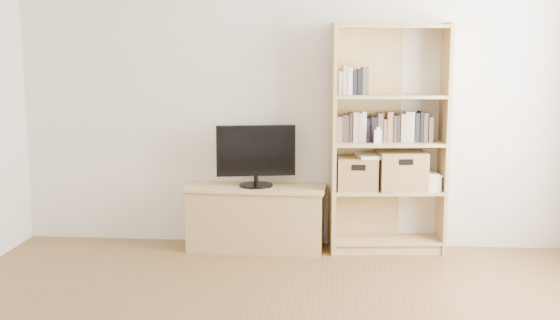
# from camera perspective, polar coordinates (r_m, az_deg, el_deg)

# --- Properties ---
(back_wall) EXTENTS (4.50, 0.02, 2.60)m
(back_wall) POSITION_cam_1_polar(r_m,az_deg,el_deg) (5.71, 0.97, 5.93)
(back_wall) COLOR white
(back_wall) RESTS_ON floor
(tv_stand) EXTENTS (1.09, 0.45, 0.49)m
(tv_stand) POSITION_cam_1_polar(r_m,az_deg,el_deg) (5.70, -1.95, -4.81)
(tv_stand) COLOR tan
(tv_stand) RESTS_ON floor
(bookshelf) EXTENTS (0.93, 0.41, 1.81)m
(bookshelf) POSITION_cam_1_polar(r_m,az_deg,el_deg) (5.59, 8.79, 1.69)
(bookshelf) COLOR tan
(bookshelf) RESTS_ON floor
(television) EXTENTS (0.63, 0.17, 0.49)m
(television) POSITION_cam_1_polar(r_m,az_deg,el_deg) (5.60, -1.98, 0.32)
(television) COLOR black
(television) RESTS_ON tv_stand
(books_row_mid) EXTENTS (0.90, 0.22, 0.24)m
(books_row_mid) POSITION_cam_1_polar(r_m,az_deg,el_deg) (5.60, 8.78, 2.72)
(books_row_mid) COLOR olive
(books_row_mid) RESTS_ON bookshelf
(books_row_upper) EXTENTS (0.38, 0.18, 0.19)m
(books_row_upper) POSITION_cam_1_polar(r_m,az_deg,el_deg) (5.54, 6.81, 6.32)
(books_row_upper) COLOR olive
(books_row_upper) RESTS_ON bookshelf
(baby_monitor) EXTENTS (0.06, 0.04, 0.11)m
(baby_monitor) POSITION_cam_1_polar(r_m,az_deg,el_deg) (5.47, 7.94, 1.89)
(baby_monitor) COLOR white
(baby_monitor) RESTS_ON bookshelf
(basket_left) EXTENTS (0.33, 0.28, 0.26)m
(basket_left) POSITION_cam_1_polar(r_m,az_deg,el_deg) (5.59, 6.29, -1.09)
(basket_left) COLOR #9B7A46
(basket_left) RESTS_ON bookshelf
(basket_right) EXTENTS (0.41, 0.35, 0.30)m
(basket_right) POSITION_cam_1_polar(r_m,az_deg,el_deg) (5.64, 9.84, -0.84)
(basket_right) COLOR #9B7A46
(basket_right) RESTS_ON bookshelf
(laptop) EXTENTS (0.37, 0.29, 0.03)m
(laptop) POSITION_cam_1_polar(r_m,az_deg,el_deg) (5.57, 7.98, 0.33)
(laptop) COLOR silver
(laptop) RESTS_ON basket_left
(magazine_stack) EXTENTS (0.21, 0.28, 0.12)m
(magazine_stack) POSITION_cam_1_polar(r_m,az_deg,el_deg) (5.70, 11.80, -1.76)
(magazine_stack) COLOR beige
(magazine_stack) RESTS_ON bookshelf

